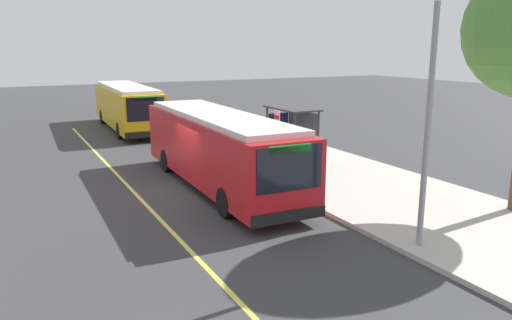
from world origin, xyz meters
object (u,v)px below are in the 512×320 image
at_px(transit_bus_main, 219,147).
at_px(transit_bus_second, 127,105).
at_px(waiting_bench, 296,149).
at_px(route_sign_post, 277,134).

relative_size(transit_bus_main, transit_bus_second, 0.98).
distance_m(transit_bus_main, waiting_bench, 5.60).
bearing_deg(waiting_bench, transit_bus_second, -160.27).
xyz_separation_m(transit_bus_main, transit_bus_second, (-15.95, 0.11, 0.00)).
distance_m(transit_bus_main, transit_bus_second, 15.95).
height_order(transit_bus_main, transit_bus_second, same).
relative_size(waiting_bench, route_sign_post, 0.57).
bearing_deg(waiting_bench, transit_bus_main, -65.02).
relative_size(transit_bus_second, waiting_bench, 7.16).
bearing_deg(waiting_bench, route_sign_post, -44.94).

